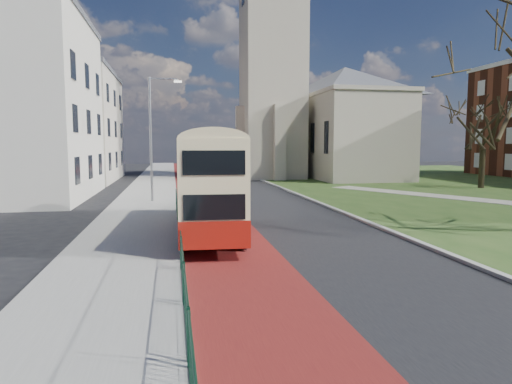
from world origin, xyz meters
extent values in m
plane|color=black|center=(0.00, 0.00, 0.00)|extent=(160.00, 160.00, 0.00)
cube|color=black|center=(1.50, 20.00, 0.01)|extent=(9.00, 120.00, 0.01)
cube|color=#591414|center=(-1.20, 20.00, 0.01)|extent=(3.40, 120.00, 0.01)
cube|color=gray|center=(-5.00, 20.00, 0.06)|extent=(4.00, 120.00, 0.12)
cube|color=#999993|center=(-3.00, 20.00, 0.07)|extent=(0.25, 120.00, 0.13)
cube|color=#999993|center=(6.10, 22.00, 0.07)|extent=(0.25, 80.00, 0.13)
cylinder|color=#0C3624|center=(-2.95, 4.00, 1.10)|extent=(0.04, 24.00, 0.04)
cylinder|color=#0C3624|center=(-2.95, 4.00, 0.15)|extent=(0.04, 24.00, 0.04)
cube|color=#A29683|center=(8.00, 38.00, 12.00)|extent=(6.50, 6.50, 24.00)
cube|color=#A29683|center=(16.50, 38.00, 4.50)|extent=(9.00, 18.00, 9.00)
pyramid|color=#565960|center=(16.50, 38.00, 12.60)|extent=(9.00, 18.00, 3.60)
cube|color=silver|center=(-14.00, 22.00, 6.25)|extent=(10.00, 14.00, 12.50)
cube|color=#565960|center=(-14.00, 22.00, 12.75)|extent=(10.30, 14.30, 0.50)
cube|color=beige|center=(-14.00, 38.00, 5.50)|extent=(10.00, 16.00, 11.00)
cube|color=#565960|center=(-14.00, 38.00, 11.25)|extent=(10.30, 16.30, 0.50)
cylinder|color=gray|center=(-4.50, 18.00, 4.12)|extent=(0.16, 0.16, 8.00)
cylinder|color=gray|center=(-3.60, 18.00, 8.02)|extent=(1.80, 0.10, 0.10)
cube|color=silver|center=(-2.70, 18.00, 7.87)|extent=(0.50, 0.18, 0.12)
cube|color=#9B170E|center=(-1.62, 6.80, 0.93)|extent=(2.81, 10.12, 0.91)
cube|color=beige|center=(-1.62, 6.80, 2.70)|extent=(2.78, 10.07, 2.64)
cube|color=black|center=(-2.75, 7.13, 1.89)|extent=(0.46, 8.21, 0.87)
cube|color=black|center=(-0.47, 7.02, 1.89)|extent=(0.46, 8.21, 0.87)
cube|color=black|center=(-2.76, 6.86, 3.25)|extent=(0.50, 9.01, 0.82)
cube|color=black|center=(-0.48, 6.75, 3.25)|extent=(0.50, 9.01, 0.82)
cube|color=black|center=(-1.38, 11.78, 1.89)|extent=(2.05, 0.18, 0.96)
cube|color=black|center=(-1.38, 11.78, 3.25)|extent=(2.05, 0.18, 0.82)
cube|color=orange|center=(-1.38, 11.78, 3.77)|extent=(1.63, 0.18, 0.27)
cylinder|color=black|center=(-2.50, 10.26, 0.47)|extent=(0.32, 0.96, 0.95)
cylinder|color=black|center=(-0.42, 10.16, 0.47)|extent=(0.32, 0.96, 0.95)
cylinder|color=black|center=(-2.81, 3.85, 0.47)|extent=(0.32, 0.96, 0.95)
cylinder|color=black|center=(-0.73, 3.75, 0.47)|extent=(0.32, 0.96, 0.95)
cylinder|color=black|center=(23.31, 22.83, 1.70)|extent=(0.61, 0.61, 3.32)
camera|label=1|loc=(-3.17, -12.52, 3.83)|focal=32.00mm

